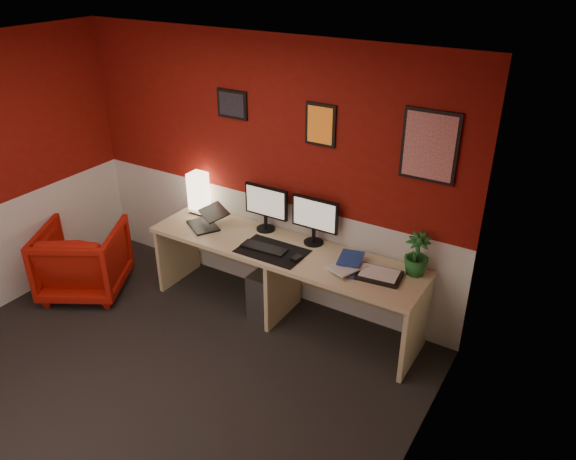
{
  "coord_description": "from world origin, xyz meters",
  "views": [
    {
      "loc": [
        2.7,
        -2.26,
        3.16
      ],
      "look_at": [
        0.6,
        1.21,
        1.05
      ],
      "focal_mm": 34.71,
      "sensor_mm": 36.0,
      "label": 1
    }
  ],
  "objects_px": {
    "shoji_lamp": "(199,194)",
    "monitor_left": "(265,202)",
    "zen_tray": "(379,275)",
    "monitor_right": "(314,214)",
    "desk": "(283,283)",
    "laptop": "(202,216)",
    "armchair": "(83,259)",
    "pc_tower": "(268,290)",
    "potted_plant": "(417,254)"
  },
  "relations": [
    {
      "from": "zen_tray",
      "to": "pc_tower",
      "type": "relative_size",
      "value": 0.78
    },
    {
      "from": "shoji_lamp",
      "to": "armchair",
      "type": "bearing_deg",
      "value": -133.74
    },
    {
      "from": "desk",
      "to": "shoji_lamp",
      "type": "distance_m",
      "value": 1.26
    },
    {
      "from": "monitor_right",
      "to": "zen_tray",
      "type": "xyz_separation_m",
      "value": [
        0.74,
        -0.23,
        -0.28
      ]
    },
    {
      "from": "desk",
      "to": "armchair",
      "type": "bearing_deg",
      "value": -161.26
    },
    {
      "from": "shoji_lamp",
      "to": "armchair",
      "type": "xyz_separation_m",
      "value": [
        -0.82,
        -0.86,
        -0.57
      ]
    },
    {
      "from": "desk",
      "to": "monitor_right",
      "type": "height_order",
      "value": "monitor_right"
    },
    {
      "from": "pc_tower",
      "to": "laptop",
      "type": "bearing_deg",
      "value": -175.3
    },
    {
      "from": "laptop",
      "to": "monitor_right",
      "type": "height_order",
      "value": "monitor_right"
    },
    {
      "from": "pc_tower",
      "to": "armchair",
      "type": "height_order",
      "value": "armchair"
    },
    {
      "from": "zen_tray",
      "to": "pc_tower",
      "type": "distance_m",
      "value": 1.21
    },
    {
      "from": "potted_plant",
      "to": "armchair",
      "type": "xyz_separation_m",
      "value": [
        -3.07,
        -0.86,
        -0.56
      ]
    },
    {
      "from": "monitor_right",
      "to": "shoji_lamp",
      "type": "bearing_deg",
      "value": -178.82
    },
    {
      "from": "shoji_lamp",
      "to": "zen_tray",
      "type": "height_order",
      "value": "shoji_lamp"
    },
    {
      "from": "monitor_left",
      "to": "desk",
      "type": "bearing_deg",
      "value": -34.61
    },
    {
      "from": "laptop",
      "to": "potted_plant",
      "type": "height_order",
      "value": "potted_plant"
    },
    {
      "from": "shoji_lamp",
      "to": "laptop",
      "type": "relative_size",
      "value": 1.21
    },
    {
      "from": "shoji_lamp",
      "to": "monitor_right",
      "type": "relative_size",
      "value": 0.69
    },
    {
      "from": "monitor_right",
      "to": "desk",
      "type": "bearing_deg",
      "value": -128.83
    },
    {
      "from": "laptop",
      "to": "zen_tray",
      "type": "distance_m",
      "value": 1.8
    },
    {
      "from": "armchair",
      "to": "monitor_left",
      "type": "bearing_deg",
      "value": 179.45
    },
    {
      "from": "desk",
      "to": "shoji_lamp",
      "type": "bearing_deg",
      "value": 169.65
    },
    {
      "from": "laptop",
      "to": "armchair",
      "type": "relative_size",
      "value": 0.42
    },
    {
      "from": "shoji_lamp",
      "to": "monitor_right",
      "type": "xyz_separation_m",
      "value": [
        1.29,
        0.03,
        0.09
      ]
    },
    {
      "from": "armchair",
      "to": "laptop",
      "type": "bearing_deg",
      "value": -178.92
    },
    {
      "from": "laptop",
      "to": "zen_tray",
      "type": "bearing_deg",
      "value": 33.0
    },
    {
      "from": "shoji_lamp",
      "to": "pc_tower",
      "type": "height_order",
      "value": "shoji_lamp"
    },
    {
      "from": "zen_tray",
      "to": "armchair",
      "type": "xyz_separation_m",
      "value": [
        -2.85,
        -0.66,
        -0.39
      ]
    },
    {
      "from": "potted_plant",
      "to": "pc_tower",
      "type": "bearing_deg",
      "value": -171.44
    },
    {
      "from": "monitor_left",
      "to": "monitor_right",
      "type": "relative_size",
      "value": 1.0
    },
    {
      "from": "zen_tray",
      "to": "monitor_right",
      "type": "bearing_deg",
      "value": 162.93
    },
    {
      "from": "monitor_left",
      "to": "zen_tray",
      "type": "bearing_deg",
      "value": -10.22
    },
    {
      "from": "desk",
      "to": "potted_plant",
      "type": "height_order",
      "value": "potted_plant"
    },
    {
      "from": "pc_tower",
      "to": "monitor_left",
      "type": "bearing_deg",
      "value": 127.69
    },
    {
      "from": "desk",
      "to": "zen_tray",
      "type": "relative_size",
      "value": 7.43
    },
    {
      "from": "zen_tray",
      "to": "armchair",
      "type": "relative_size",
      "value": 0.45
    },
    {
      "from": "desk",
      "to": "zen_tray",
      "type": "xyz_separation_m",
      "value": [
        0.92,
        0.0,
        0.38
      ]
    },
    {
      "from": "monitor_left",
      "to": "pc_tower",
      "type": "relative_size",
      "value": 1.29
    },
    {
      "from": "laptop",
      "to": "monitor_right",
      "type": "distance_m",
      "value": 1.11
    },
    {
      "from": "monitor_left",
      "to": "potted_plant",
      "type": "xyz_separation_m",
      "value": [
        1.48,
        -0.02,
        -0.11
      ]
    },
    {
      "from": "monitor_left",
      "to": "zen_tray",
      "type": "relative_size",
      "value": 1.66
    },
    {
      "from": "desk",
      "to": "laptop",
      "type": "xyz_separation_m",
      "value": [
        -0.88,
        -0.03,
        0.47
      ]
    },
    {
      "from": "shoji_lamp",
      "to": "armchair",
      "type": "distance_m",
      "value": 1.32
    },
    {
      "from": "zen_tray",
      "to": "armchair",
      "type": "bearing_deg",
      "value": -167.01
    },
    {
      "from": "shoji_lamp",
      "to": "monitor_left",
      "type": "xyz_separation_m",
      "value": [
        0.78,
        0.03,
        0.09
      ]
    },
    {
      "from": "desk",
      "to": "zen_tray",
      "type": "bearing_deg",
      "value": 0.19
    },
    {
      "from": "monitor_left",
      "to": "pc_tower",
      "type": "distance_m",
      "value": 0.84
    },
    {
      "from": "shoji_lamp",
      "to": "laptop",
      "type": "bearing_deg",
      "value": -45.63
    },
    {
      "from": "laptop",
      "to": "pc_tower",
      "type": "relative_size",
      "value": 0.73
    },
    {
      "from": "laptop",
      "to": "zen_tray",
      "type": "height_order",
      "value": "laptop"
    }
  ]
}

